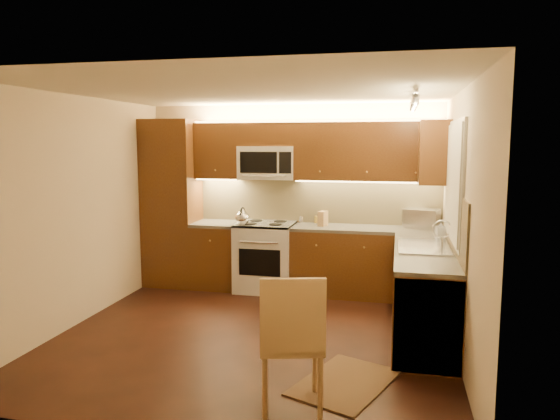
% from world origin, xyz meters
% --- Properties ---
extents(floor, '(4.00, 4.00, 0.01)m').
position_xyz_m(floor, '(0.00, 0.00, 0.00)').
color(floor, black).
rests_on(floor, ground).
extents(ceiling, '(4.00, 4.00, 0.01)m').
position_xyz_m(ceiling, '(0.00, 0.00, 2.50)').
color(ceiling, beige).
rests_on(ceiling, ground).
extents(wall_back, '(4.00, 0.01, 2.50)m').
position_xyz_m(wall_back, '(0.00, 2.00, 1.25)').
color(wall_back, beige).
rests_on(wall_back, ground).
extents(wall_front, '(4.00, 0.01, 2.50)m').
position_xyz_m(wall_front, '(0.00, -2.00, 1.25)').
color(wall_front, beige).
rests_on(wall_front, ground).
extents(wall_left, '(0.01, 4.00, 2.50)m').
position_xyz_m(wall_left, '(-2.00, 0.00, 1.25)').
color(wall_left, beige).
rests_on(wall_left, ground).
extents(wall_right, '(0.01, 4.00, 2.50)m').
position_xyz_m(wall_right, '(2.00, 0.00, 1.25)').
color(wall_right, beige).
rests_on(wall_right, ground).
extents(pantry, '(0.70, 0.60, 2.30)m').
position_xyz_m(pantry, '(-1.65, 1.70, 1.15)').
color(pantry, '#45230E').
rests_on(pantry, floor).
extents(base_cab_back_left, '(0.62, 0.60, 0.86)m').
position_xyz_m(base_cab_back_left, '(-0.99, 1.70, 0.43)').
color(base_cab_back_left, '#45230E').
rests_on(base_cab_back_left, floor).
extents(counter_back_left, '(0.62, 0.60, 0.04)m').
position_xyz_m(counter_back_left, '(-0.99, 1.70, 0.88)').
color(counter_back_left, '#3A3835').
rests_on(counter_back_left, base_cab_back_left).
extents(base_cab_back_right, '(1.92, 0.60, 0.86)m').
position_xyz_m(base_cab_back_right, '(1.04, 1.70, 0.43)').
color(base_cab_back_right, '#45230E').
rests_on(base_cab_back_right, floor).
extents(counter_back_right, '(1.92, 0.60, 0.04)m').
position_xyz_m(counter_back_right, '(1.04, 1.70, 0.88)').
color(counter_back_right, '#3A3835').
rests_on(counter_back_right, base_cab_back_right).
extents(base_cab_right, '(0.60, 2.00, 0.86)m').
position_xyz_m(base_cab_right, '(1.70, 0.40, 0.43)').
color(base_cab_right, '#45230E').
rests_on(base_cab_right, floor).
extents(counter_right, '(0.60, 2.00, 0.04)m').
position_xyz_m(counter_right, '(1.70, 0.40, 0.88)').
color(counter_right, '#3A3835').
rests_on(counter_right, base_cab_right).
extents(dishwasher, '(0.58, 0.60, 0.84)m').
position_xyz_m(dishwasher, '(1.70, -0.30, 0.43)').
color(dishwasher, silver).
rests_on(dishwasher, floor).
extents(backsplash_back, '(3.30, 0.02, 0.60)m').
position_xyz_m(backsplash_back, '(0.35, 1.99, 1.20)').
color(backsplash_back, tan).
rests_on(backsplash_back, wall_back).
extents(backsplash_right, '(0.02, 2.00, 0.60)m').
position_xyz_m(backsplash_right, '(1.99, 0.40, 1.20)').
color(backsplash_right, tan).
rests_on(backsplash_right, wall_right).
extents(upper_cab_back_left, '(0.62, 0.35, 0.75)m').
position_xyz_m(upper_cab_back_left, '(-0.99, 1.82, 1.88)').
color(upper_cab_back_left, '#45230E').
rests_on(upper_cab_back_left, wall_back).
extents(upper_cab_back_right, '(1.92, 0.35, 0.75)m').
position_xyz_m(upper_cab_back_right, '(1.04, 1.82, 1.88)').
color(upper_cab_back_right, '#45230E').
rests_on(upper_cab_back_right, wall_back).
extents(upper_cab_bridge, '(0.76, 0.35, 0.31)m').
position_xyz_m(upper_cab_bridge, '(-0.30, 1.82, 2.09)').
color(upper_cab_bridge, '#45230E').
rests_on(upper_cab_bridge, wall_back).
extents(upper_cab_right_corner, '(0.35, 0.50, 0.75)m').
position_xyz_m(upper_cab_right_corner, '(1.82, 1.40, 1.88)').
color(upper_cab_right_corner, '#45230E').
rests_on(upper_cab_right_corner, wall_right).
extents(stove, '(0.76, 0.65, 0.92)m').
position_xyz_m(stove, '(-0.30, 1.68, 0.46)').
color(stove, silver).
rests_on(stove, floor).
extents(microwave, '(0.76, 0.38, 0.44)m').
position_xyz_m(microwave, '(-0.30, 1.81, 1.72)').
color(microwave, silver).
rests_on(microwave, wall_back).
extents(window_frame, '(0.03, 1.44, 1.24)m').
position_xyz_m(window_frame, '(1.99, 0.55, 1.60)').
color(window_frame, silver).
rests_on(window_frame, wall_right).
extents(window_blinds, '(0.02, 1.36, 1.16)m').
position_xyz_m(window_blinds, '(1.97, 0.55, 1.60)').
color(window_blinds, silver).
rests_on(window_blinds, wall_right).
extents(sink, '(0.52, 0.86, 0.15)m').
position_xyz_m(sink, '(1.70, 0.55, 0.98)').
color(sink, silver).
rests_on(sink, counter_right).
extents(faucet, '(0.20, 0.04, 0.30)m').
position_xyz_m(faucet, '(1.88, 0.55, 1.05)').
color(faucet, silver).
rests_on(faucet, counter_right).
extents(track_light_bar, '(0.04, 1.20, 0.03)m').
position_xyz_m(track_light_bar, '(1.55, 0.40, 2.46)').
color(track_light_bar, silver).
rests_on(track_light_bar, ceiling).
extents(kettle, '(0.22, 0.22, 0.23)m').
position_xyz_m(kettle, '(-0.56, 1.48, 1.04)').
color(kettle, silver).
rests_on(kettle, stove).
extents(toaster_oven, '(0.48, 0.41, 0.25)m').
position_xyz_m(toaster_oven, '(1.73, 1.82, 1.02)').
color(toaster_oven, silver).
rests_on(toaster_oven, counter_back_right).
extents(knife_block, '(0.13, 0.16, 0.19)m').
position_xyz_m(knife_block, '(0.47, 1.72, 1.00)').
color(knife_block, '#AE7A4E').
rests_on(knife_block, counter_back_right).
extents(spice_jar_a, '(0.06, 0.06, 0.09)m').
position_xyz_m(spice_jar_a, '(0.14, 1.91, 0.95)').
color(spice_jar_a, silver).
rests_on(spice_jar_a, counter_back_right).
extents(spice_jar_b, '(0.05, 0.05, 0.10)m').
position_xyz_m(spice_jar_b, '(0.43, 1.90, 0.95)').
color(spice_jar_b, olive).
rests_on(spice_jar_b, counter_back_right).
extents(spice_jar_c, '(0.05, 0.05, 0.10)m').
position_xyz_m(spice_jar_c, '(0.43, 1.87, 0.95)').
color(spice_jar_c, silver).
rests_on(spice_jar_c, counter_back_right).
extents(spice_jar_d, '(0.06, 0.06, 0.10)m').
position_xyz_m(spice_jar_d, '(0.34, 1.92, 0.95)').
color(spice_jar_d, '#AA8B33').
rests_on(spice_jar_d, counter_back_right).
extents(soap_bottle, '(0.12, 0.12, 0.21)m').
position_xyz_m(soap_bottle, '(1.91, 1.08, 1.01)').
color(soap_bottle, '#B0B1B4').
rests_on(soap_bottle, counter_right).
extents(rug, '(0.94, 1.12, 0.01)m').
position_xyz_m(rug, '(1.03, -0.90, 0.01)').
color(rug, black).
rests_on(rug, floor).
extents(dining_chair, '(0.57, 0.57, 1.06)m').
position_xyz_m(dining_chair, '(0.67, -1.37, 0.53)').
color(dining_chair, '#AE7A4E').
rests_on(dining_chair, floor).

